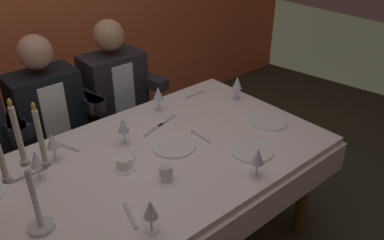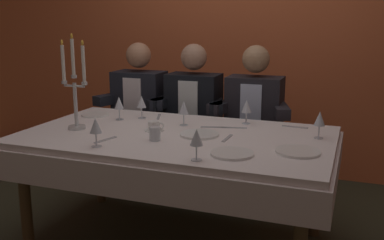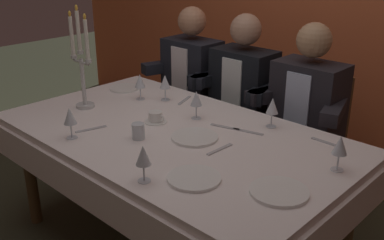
# 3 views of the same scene
# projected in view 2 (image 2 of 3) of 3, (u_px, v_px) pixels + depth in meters

# --- Properties ---
(back_wall) EXTENTS (6.00, 0.12, 2.70)m
(back_wall) POSITION_uv_depth(u_px,v_px,m) (244.00, 27.00, 4.17)
(back_wall) COLOR #DC6539
(back_wall) RESTS_ON ground_plane
(dining_table) EXTENTS (1.94, 1.14, 0.74)m
(dining_table) POSITION_uv_depth(u_px,v_px,m) (176.00, 152.00, 2.82)
(dining_table) COLOR white
(dining_table) RESTS_ON ground_plane
(candelabra) EXTENTS (0.19, 0.11, 0.61)m
(candelabra) POSITION_uv_depth(u_px,v_px,m) (75.00, 90.00, 2.86)
(candelabra) COLOR silver
(candelabra) RESTS_ON dining_table
(dinner_plate_0) EXTENTS (0.23, 0.23, 0.01)m
(dinner_plate_0) POSITION_uv_depth(u_px,v_px,m) (232.00, 153.00, 2.37)
(dinner_plate_0) COLOR white
(dinner_plate_0) RESTS_ON dining_table
(dinner_plate_1) EXTENTS (0.24, 0.24, 0.01)m
(dinner_plate_1) POSITION_uv_depth(u_px,v_px,m) (298.00, 152.00, 2.40)
(dinner_plate_1) COLOR white
(dinner_plate_1) RESTS_ON dining_table
(dinner_plate_2) EXTENTS (0.24, 0.24, 0.01)m
(dinner_plate_2) POSITION_uv_depth(u_px,v_px,m) (199.00, 134.00, 2.75)
(dinner_plate_2) COLOR white
(dinner_plate_2) RESTS_ON dining_table
(dinner_plate_3) EXTENTS (0.20, 0.20, 0.01)m
(dinner_plate_3) POSITION_uv_depth(u_px,v_px,m) (95.00, 115.00, 3.31)
(dinner_plate_3) COLOR white
(dinner_plate_3) RESTS_ON dining_table
(wine_glass_0) EXTENTS (0.07, 0.07, 0.16)m
(wine_glass_0) POSITION_uv_depth(u_px,v_px,m) (184.00, 109.00, 2.98)
(wine_glass_0) COLOR silver
(wine_glass_0) RESTS_ON dining_table
(wine_glass_1) EXTENTS (0.07, 0.07, 0.16)m
(wine_glass_1) POSITION_uv_depth(u_px,v_px,m) (320.00, 120.00, 2.66)
(wine_glass_1) COLOR silver
(wine_glass_1) RESTS_ON dining_table
(wine_glass_2) EXTENTS (0.07, 0.07, 0.16)m
(wine_glass_2) POSITION_uv_depth(u_px,v_px,m) (96.00, 127.00, 2.49)
(wine_glass_2) COLOR silver
(wine_glass_2) RESTS_ON dining_table
(wine_glass_3) EXTENTS (0.07, 0.07, 0.16)m
(wine_glass_3) POSITION_uv_depth(u_px,v_px,m) (142.00, 102.00, 3.19)
(wine_glass_3) COLOR silver
(wine_glass_3) RESTS_ON dining_table
(wine_glass_4) EXTENTS (0.07, 0.07, 0.16)m
(wine_glass_4) POSITION_uv_depth(u_px,v_px,m) (119.00, 103.00, 3.14)
(wine_glass_4) COLOR silver
(wine_glass_4) RESTS_ON dining_table
(wine_glass_5) EXTENTS (0.07, 0.07, 0.16)m
(wine_glass_5) POSITION_uv_depth(u_px,v_px,m) (196.00, 138.00, 2.25)
(wine_glass_5) COLOR silver
(wine_glass_5) RESTS_ON dining_table
(wine_glass_6) EXTENTS (0.07, 0.07, 0.16)m
(wine_glass_6) POSITION_uv_depth(u_px,v_px,m) (246.00, 107.00, 3.03)
(wine_glass_6) COLOR silver
(wine_glass_6) RESTS_ON dining_table
(water_tumbler_0) EXTENTS (0.07, 0.07, 0.08)m
(water_tumbler_0) POSITION_uv_depth(u_px,v_px,m) (155.00, 134.00, 2.63)
(water_tumbler_0) COLOR silver
(water_tumbler_0) RESTS_ON dining_table
(coffee_cup_0) EXTENTS (0.13, 0.12, 0.06)m
(coffee_cup_0) POSITION_uv_depth(u_px,v_px,m) (154.00, 126.00, 2.86)
(coffee_cup_0) COLOR white
(coffee_cup_0) RESTS_ON dining_table
(spoon_0) EXTENTS (0.02, 0.17, 0.01)m
(spoon_0) POSITION_uv_depth(u_px,v_px,m) (227.00, 138.00, 2.68)
(spoon_0) COLOR #B7B7BC
(spoon_0) RESTS_ON dining_table
(fork_1) EXTENTS (0.06, 0.17, 0.01)m
(fork_1) POSITION_uv_depth(u_px,v_px,m) (105.00, 140.00, 2.64)
(fork_1) COLOR #B7B7BC
(fork_1) RESTS_ON dining_table
(fork_2) EXTENTS (0.08, 0.17, 0.01)m
(fork_2) POSITION_uv_depth(u_px,v_px,m) (159.00, 117.00, 3.25)
(fork_2) COLOR #B7B7BC
(fork_2) RESTS_ON dining_table
(fork_3) EXTENTS (0.17, 0.06, 0.01)m
(fork_3) POSITION_uv_depth(u_px,v_px,m) (213.00, 127.00, 2.94)
(fork_3) COLOR #B7B7BC
(fork_3) RESTS_ON dining_table
(spoon_4) EXTENTS (0.17, 0.06, 0.01)m
(spoon_4) POSITION_uv_depth(u_px,v_px,m) (234.00, 128.00, 2.93)
(spoon_4) COLOR #B7B7BC
(spoon_4) RESTS_ON dining_table
(fork_5) EXTENTS (0.17, 0.02, 0.01)m
(fork_5) POSITION_uv_depth(u_px,v_px,m) (295.00, 127.00, 2.95)
(fork_5) COLOR #B7B7BC
(fork_5) RESTS_ON dining_table
(seated_diner_0) EXTENTS (0.63, 0.48, 1.24)m
(seated_diner_0) POSITION_uv_depth(u_px,v_px,m) (140.00, 102.00, 3.84)
(seated_diner_0) COLOR brown
(seated_diner_0) RESTS_ON ground_plane
(seated_diner_1) EXTENTS (0.63, 0.48, 1.24)m
(seated_diner_1) POSITION_uv_depth(u_px,v_px,m) (194.00, 106.00, 3.67)
(seated_diner_1) COLOR brown
(seated_diner_1) RESTS_ON ground_plane
(seated_diner_2) EXTENTS (0.63, 0.48, 1.24)m
(seated_diner_2) POSITION_uv_depth(u_px,v_px,m) (255.00, 111.00, 3.50)
(seated_diner_2) COLOR brown
(seated_diner_2) RESTS_ON ground_plane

